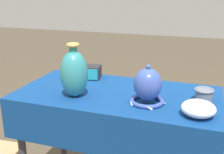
% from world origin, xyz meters
% --- Properties ---
extents(display_table, '(1.15, 0.60, 0.79)m').
position_xyz_m(display_table, '(0.00, -0.02, 0.69)').
color(display_table, '#38383D').
rests_on(display_table, ground_plane).
extents(vase_tall_bulbous, '(0.15, 0.15, 0.30)m').
position_xyz_m(vase_tall_bulbous, '(-0.21, -0.13, 0.92)').
color(vase_tall_bulbous, teal).
rests_on(vase_tall_bulbous, display_table).
extents(vase_dome_bell, '(0.18, 0.19, 0.21)m').
position_xyz_m(vase_dome_bell, '(0.19, -0.10, 0.87)').
color(vase_dome_bell, '#3851A8').
rests_on(vase_dome_bell, display_table).
extents(mosaic_tile_box, '(0.15, 0.13, 0.08)m').
position_xyz_m(mosaic_tile_box, '(-0.25, 0.19, 0.83)').
color(mosaic_tile_box, '#232328').
rests_on(mosaic_tile_box, display_table).
extents(cup_wide_slate, '(0.10, 0.10, 0.07)m').
position_xyz_m(cup_wide_slate, '(0.47, 0.02, 0.82)').
color(cup_wide_slate, slate).
rests_on(cup_wide_slate, display_table).
extents(bowl_shallow_porcelain, '(0.16, 0.16, 0.08)m').
position_xyz_m(bowl_shallow_porcelain, '(0.45, -0.18, 0.82)').
color(bowl_shallow_porcelain, white).
rests_on(bowl_shallow_porcelain, display_table).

